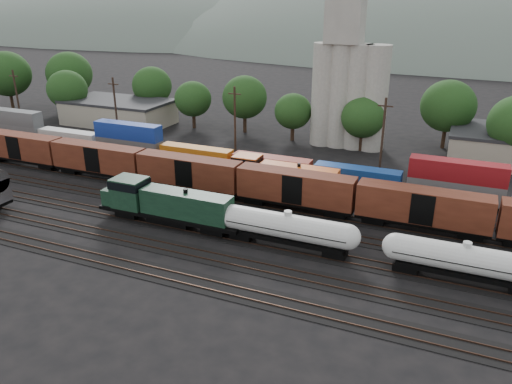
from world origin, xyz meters
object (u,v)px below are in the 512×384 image
at_px(tank_car_a, 288,228).
at_px(orange_locomotive, 277,175).
at_px(green_locomotive, 163,203).
at_px(grain_silo, 349,84).

xyz_separation_m(tank_car_a, orange_locomotive, (-6.86, 15.00, 0.11)).
relative_size(green_locomotive, grain_silo, 0.64).
distance_m(orange_locomotive, grain_silo, 27.60).
distance_m(green_locomotive, grain_silo, 43.57).
xyz_separation_m(tank_car_a, grain_silo, (-3.63, 41.00, 8.78)).
height_order(orange_locomotive, grain_silo, grain_silo).
bearing_deg(grain_silo, orange_locomotive, -97.08).
relative_size(green_locomotive, tank_car_a, 1.18).
xyz_separation_m(green_locomotive, tank_car_a, (15.71, -0.00, -0.32)).
bearing_deg(tank_car_a, grain_silo, 95.06).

